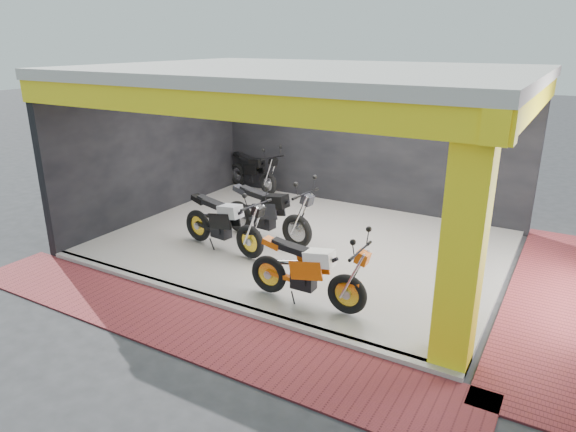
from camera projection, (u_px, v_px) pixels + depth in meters
name	position (u px, v px, depth m)	size (l,w,h in m)	color
ground	(252.00, 281.00, 9.37)	(80.00, 80.00, 0.00)	#2D2D30
showroom_floor	(304.00, 243.00, 10.99)	(8.00, 6.00, 0.10)	beige
showroom_ceiling	(306.00, 72.00, 9.84)	(8.40, 6.40, 0.20)	beige
back_wall	(363.00, 141.00, 12.97)	(8.20, 0.20, 3.50)	black
left_wall	(156.00, 146.00, 12.39)	(0.20, 6.20, 3.50)	black
corner_column	(464.00, 245.00, 6.41)	(0.50, 0.50, 3.50)	yellow
header_beam_front	(208.00, 104.00, 7.48)	(8.40, 0.30, 0.40)	yellow
header_beam_right	(530.00, 99.00, 8.03)	(0.30, 6.40, 0.40)	yellow
floor_kerb	(217.00, 302.00, 8.52)	(8.00, 0.20, 0.10)	beige
paver_front	(186.00, 326.00, 7.90)	(9.00, 1.40, 0.03)	maroon
paver_right	(552.00, 299.00, 8.72)	(1.40, 7.00, 0.03)	maroon
moto_hero	(348.00, 275.00, 7.84)	(2.20, 0.82, 1.35)	#DC5309
moto_row_a	(249.00, 226.00, 9.87)	(2.27, 0.84, 1.39)	black
moto_row_b	(297.00, 215.00, 10.35)	(2.40, 0.89, 1.46)	black
moto_row_d	(268.00, 172.00, 13.98)	(2.16, 0.80, 1.32)	black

